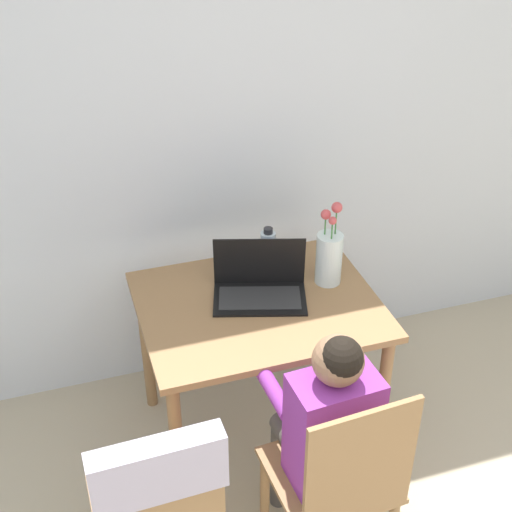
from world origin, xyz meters
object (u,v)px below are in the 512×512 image
Objects in this scene: laptop at (260,283)px; flower_vase at (329,256)px; person_seated at (325,421)px; water_bottle at (268,253)px; chair_occupied at (339,484)px; chair_spare at (158,499)px.

laptop is 0.31m from flower_vase.
person_seated is 0.81m from water_bottle.
laptop is at bearing -179.68° from flower_vase.
flower_vase reaches higher than laptop.
chair_occupied is 4.08× the size of water_bottle.
chair_spare is at bearing -109.73° from laptop.
flower_vase is at bearing -112.64° from chair_occupied.
water_bottle is (0.05, 0.91, 0.36)m from chair_occupied.
water_bottle is (0.66, 0.91, 0.21)m from chair_spare.
chair_occupied is at bearing -93.17° from water_bottle.
chair_occupied is at bearing 177.87° from chair_spare.
water_bottle is at bearing -127.43° from chair_spare.
laptop is at bearing -121.55° from water_bottle.
flower_vase is at bearing -116.45° from person_seated.
person_seated is at bearing -71.73° from laptop.
flower_vase reaches higher than chair_spare.
chair_occupied is at bearing 90.00° from person_seated.
person_seated is at bearing -90.00° from chair_occupied.
laptop reaches higher than chair_occupied.
chair_spare is 4.13× the size of water_bottle.
chair_occupied is 0.98m from water_bottle.
laptop is (-0.03, 0.79, 0.30)m from chair_occupied.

